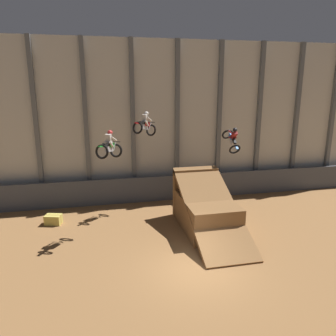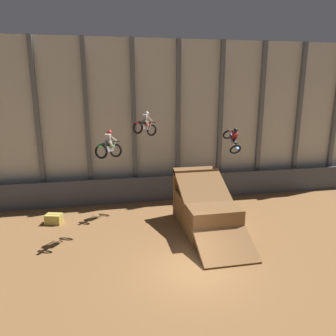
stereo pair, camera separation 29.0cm
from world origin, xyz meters
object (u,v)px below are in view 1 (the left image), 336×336
at_px(rider_bike_left_air, 109,147).
at_px(rider_bike_right_air, 232,139).
at_px(dirt_ramp, 205,209).
at_px(hay_bale_trackside, 53,220).
at_px(rider_bike_center_air, 145,125).

height_order(rider_bike_left_air, rider_bike_right_air, rider_bike_left_air).
bearing_deg(dirt_ramp, hay_bale_trackside, 165.76).
xyz_separation_m(rider_bike_center_air, rider_bike_right_air, (5.38, -0.75, -0.91)).
height_order(rider_bike_left_air, hay_bale_trackside, rider_bike_left_air).
relative_size(rider_bike_center_air, rider_bike_right_air, 0.91).
distance_m(rider_bike_center_air, rider_bike_right_air, 5.51).
xyz_separation_m(rider_bike_right_air, hay_bale_trackside, (-10.98, -0.36, -4.26)).
bearing_deg(rider_bike_left_air, hay_bale_trackside, -178.66).
relative_size(rider_bike_center_air, hay_bale_trackside, 1.63).
relative_size(rider_bike_left_air, rider_bike_center_air, 1.04).
bearing_deg(rider_bike_right_air, rider_bike_center_air, 170.16).
relative_size(rider_bike_left_air, hay_bale_trackside, 1.69).
bearing_deg(hay_bale_trackside, rider_bike_left_air, -31.24).
relative_size(rider_bike_left_air, rider_bike_right_air, 0.95).
height_order(rider_bike_right_air, hay_bale_trackside, rider_bike_right_air).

